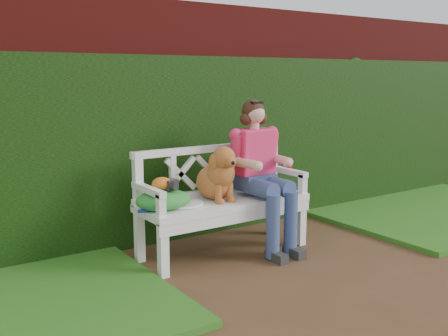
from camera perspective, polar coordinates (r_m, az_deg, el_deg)
ground at (r=4.07m, az=12.29°, el=-12.15°), size 60.00×60.00×0.00m
brick_wall at (r=5.28m, az=-2.35°, el=5.43°), size 10.00×0.30×2.20m
ivy_hedge at (r=5.12m, az=-1.03°, el=2.48°), size 10.00×0.18×1.70m
grass_right at (r=6.40m, az=21.43°, el=-4.20°), size 2.60×2.00×0.05m
garden_bench at (r=4.55m, az=0.00°, el=-6.33°), size 1.62×0.70×0.48m
seated_woman at (r=4.63m, az=3.58°, el=-1.13°), size 0.77×0.86×1.25m
dog at (r=4.42m, az=-0.83°, el=-0.46°), size 0.37×0.47×0.48m
tennis_racket at (r=4.24m, az=-4.60°, el=-4.02°), size 0.65×0.47×0.03m
green_bag at (r=4.18m, az=-6.63°, el=-3.41°), size 0.52×0.44×0.15m
camera_item at (r=4.16m, az=-5.92°, el=-1.80°), size 0.14×0.13×0.08m
baseball_glove at (r=4.14m, az=-6.80°, el=-1.70°), size 0.17×0.13×0.10m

